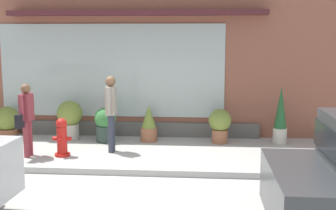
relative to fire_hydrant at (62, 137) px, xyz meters
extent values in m
plane|color=#B2AFA8|center=(1.32, -0.92, -0.40)|extent=(60.00, 60.00, 0.00)
cube|color=#B2B2AD|center=(1.32, -1.12, -0.34)|extent=(14.00, 0.24, 0.12)
cube|color=#935642|center=(1.32, 2.28, 2.06)|extent=(14.00, 0.36, 4.93)
cube|color=#ADBCB7|center=(0.64, 2.08, 1.26)|extent=(5.71, 0.03, 2.34)
cube|color=#4C1E23|center=(1.32, 1.93, 2.68)|extent=(6.31, 0.56, 0.12)
cube|color=#605E59|center=(1.32, 2.06, -0.22)|extent=(6.11, 0.20, 0.36)
cylinder|color=red|center=(0.00, 0.00, -0.37)|extent=(0.32, 0.32, 0.06)
cylinder|color=red|center=(0.00, 0.00, -0.06)|extent=(0.21, 0.21, 0.57)
sphere|color=red|center=(0.00, 0.00, 0.29)|extent=(0.24, 0.24, 0.24)
cylinder|color=red|center=(-0.15, 0.00, -0.03)|extent=(0.10, 0.09, 0.09)
cylinder|color=red|center=(0.15, 0.00, -0.03)|extent=(0.10, 0.09, 0.09)
cylinder|color=red|center=(0.00, -0.14, -0.03)|extent=(0.09, 0.10, 0.09)
cylinder|color=#8E333D|center=(-0.71, -0.16, -0.02)|extent=(0.12, 0.12, 0.76)
cylinder|color=#8E333D|center=(-0.70, 0.00, -0.02)|extent=(0.12, 0.12, 0.76)
cube|color=#8E333D|center=(-0.71, -0.08, 0.64)|extent=(0.22, 0.31, 0.57)
sphere|color=brown|center=(-0.71, -0.08, 1.04)|extent=(0.21, 0.21, 0.21)
cylinder|color=#8E333D|center=(-0.72, -0.28, 0.66)|extent=(0.08, 0.08, 0.54)
cylinder|color=#8E333D|center=(-0.70, 0.12, 0.66)|extent=(0.08, 0.08, 0.54)
cube|color=black|center=(-0.74, -0.37, 0.41)|extent=(0.11, 0.24, 0.28)
cylinder|color=#333847|center=(0.97, 0.36, 0.01)|extent=(0.12, 0.12, 0.83)
cylinder|color=#333847|center=(0.98, 0.50, 0.01)|extent=(0.12, 0.12, 0.83)
cube|color=#9E9384|center=(0.97, 0.43, 0.73)|extent=(0.20, 0.27, 0.62)
sphere|color=brown|center=(0.97, 0.43, 1.16)|extent=(0.22, 0.22, 0.22)
cylinder|color=#9E9384|center=(0.97, 0.24, 0.75)|extent=(0.08, 0.08, 0.59)
cylinder|color=#9E9384|center=(0.98, 0.61, 0.75)|extent=(0.08, 0.08, 0.59)
cylinder|color=black|center=(4.53, -2.88, -0.07)|extent=(0.68, 0.18, 0.68)
cylinder|color=#9E6042|center=(1.66, 1.49, -0.24)|extent=(0.40, 0.40, 0.33)
cone|color=olive|center=(1.66, 1.49, 0.21)|extent=(0.36, 0.36, 0.56)
cylinder|color=#9E6042|center=(-1.96, 1.65, -0.30)|extent=(0.47, 0.47, 0.20)
sphere|color=olive|center=(-1.96, 1.65, 0.06)|extent=(0.62, 0.62, 0.62)
cylinder|color=#B7B2A3|center=(4.78, 1.47, -0.21)|extent=(0.32, 0.32, 0.38)
cone|color=#23562D|center=(4.78, 1.47, 0.48)|extent=(0.29, 0.29, 1.00)
cylinder|color=#33473D|center=(0.63, 1.35, -0.21)|extent=(0.44, 0.44, 0.39)
sphere|color=#3D8442|center=(0.63, 1.35, 0.17)|extent=(0.52, 0.52, 0.52)
sphere|color=#E5C64C|center=(0.51, 1.36, 0.29)|extent=(0.10, 0.10, 0.10)
sphere|color=#DB4C7A|center=(0.53, 1.34, 0.30)|extent=(0.12, 0.12, 0.12)
cylinder|color=#9E6042|center=(3.37, 1.46, -0.24)|extent=(0.38, 0.38, 0.32)
sphere|color=olive|center=(3.37, 1.46, 0.14)|extent=(0.54, 0.54, 0.54)
cylinder|color=#B7B2A3|center=(-0.30, 1.53, -0.21)|extent=(0.43, 0.43, 0.38)
sphere|color=olive|center=(-0.30, 1.53, 0.24)|extent=(0.62, 0.62, 0.62)
camera|label=1|loc=(2.98, -8.78, 2.09)|focal=46.68mm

